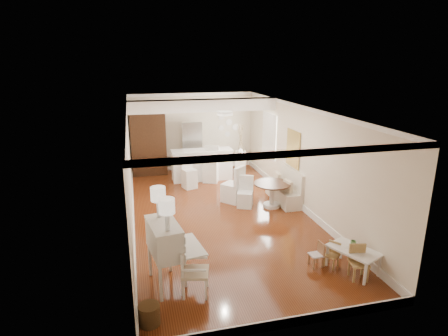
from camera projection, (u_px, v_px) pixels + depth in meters
name	position (u px, v px, depth m)	size (l,w,h in m)	color
room	(219.00, 139.00, 9.67)	(9.00, 9.04, 2.82)	brown
secretary_bureau	(165.00, 255.00, 6.64)	(0.96, 0.98, 1.23)	silver
gustavian_armchair	(195.00, 271.00, 6.46)	(0.49, 0.49, 0.86)	silver
wicker_basket	(149.00, 315.00, 5.77)	(0.33, 0.33, 0.33)	#493017
kids_table	(353.00, 260.00, 7.20)	(0.56, 0.93, 0.47)	white
kids_chair_a	(332.00, 255.00, 7.35)	(0.25, 0.25, 0.51)	tan
kids_chair_b	(316.00, 254.00, 7.37)	(0.24, 0.24, 0.51)	#986845
kids_chair_c	(359.00, 263.00, 6.92)	(0.32, 0.32, 0.66)	tan
banquette	(284.00, 185.00, 10.70)	(0.52, 1.60, 0.98)	silver
dining_table	(272.00, 195.00, 10.34)	(1.02, 1.02, 0.69)	#412314
slip_chair_near	(245.00, 192.00, 10.32)	(0.41, 0.43, 0.86)	white
slip_chair_far	(233.00, 184.00, 10.68)	(0.51, 0.53, 1.07)	white
breakfast_counter	(202.00, 165.00, 12.68)	(2.05, 0.65, 1.03)	white
bar_stool_left	(189.00, 173.00, 11.82)	(0.39, 0.39, 0.98)	white
bar_stool_right	(211.00, 164.00, 12.43)	(0.47, 0.47, 1.19)	white
pantry_cabinet	(148.00, 142.00, 13.12)	(1.20, 0.60, 2.30)	#381E11
fridge	(202.00, 147.00, 13.60)	(0.75, 0.65, 1.80)	silver
sideboard	(240.00, 164.00, 13.24)	(0.37, 0.83, 0.79)	white
pencil_cup	(353.00, 243.00, 7.30)	(0.11, 0.11, 0.09)	#649A5A
branch_vase	(240.00, 150.00, 13.09)	(0.20, 0.20, 0.20)	white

